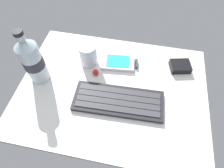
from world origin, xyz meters
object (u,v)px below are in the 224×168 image
at_px(keyboard, 118,101).
at_px(trackball_mouse, 96,72).
at_px(juice_cup, 88,55).
at_px(charger_block, 180,66).
at_px(handheld_device, 120,63).
at_px(water_bottle, 33,59).

distance_m(keyboard, trackball_mouse, 0.14).
distance_m(juice_cup, charger_block, 0.34).
bearing_deg(trackball_mouse, handheld_device, 40.39).
bearing_deg(juice_cup, keyboard, -46.81).
relative_size(charger_block, trackball_mouse, 3.18).
bearing_deg(juice_cup, charger_block, 6.31).
bearing_deg(juice_cup, trackball_mouse, -53.33).
distance_m(keyboard, charger_block, 0.27).
distance_m(handheld_device, charger_block, 0.22).
distance_m(keyboard, handheld_device, 0.16).
height_order(water_bottle, charger_block, water_bottle).
relative_size(keyboard, trackball_mouse, 13.37).
height_order(juice_cup, water_bottle, water_bottle).
height_order(handheld_device, juice_cup, juice_cup).
xyz_separation_m(juice_cup, charger_block, (0.33, 0.04, -0.03)).
distance_m(handheld_device, trackball_mouse, 0.10).
xyz_separation_m(water_bottle, charger_block, (0.48, 0.13, -0.08)).
bearing_deg(charger_block, handheld_device, -174.37).
xyz_separation_m(juice_cup, water_bottle, (-0.15, -0.10, 0.05)).
bearing_deg(charger_block, trackball_mouse, -163.66).
xyz_separation_m(charger_block, trackball_mouse, (-0.30, -0.09, -0.00)).
bearing_deg(trackball_mouse, juice_cup, 126.67).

